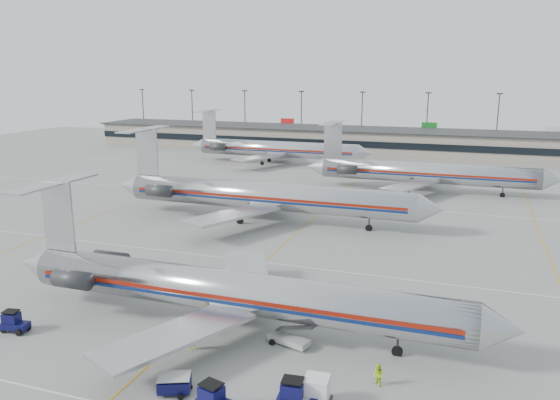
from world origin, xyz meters
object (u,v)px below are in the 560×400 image
at_px(jet_foreground, 226,290).
at_px(tug_center, 214,400).
at_px(jet_second_row, 260,195).
at_px(uld_container, 317,391).
at_px(belt_loader, 290,338).

bearing_deg(jet_foreground, tug_center, -69.03).
xyz_separation_m(jet_foreground, jet_second_row, (-9.43, 31.92, 0.38)).
height_order(tug_center, uld_container, tug_center).
relative_size(uld_container, belt_loader, 0.48).
bearing_deg(belt_loader, tug_center, -82.60).
height_order(jet_foreground, tug_center, jet_foreground).
bearing_deg(jet_second_row, belt_loader, -65.24).
distance_m(jet_second_row, tug_center, 44.93).
bearing_deg(uld_container, jet_second_row, 112.09).
relative_size(jet_foreground, belt_loader, 10.64).
xyz_separation_m(jet_foreground, belt_loader, (5.79, -1.08, -2.72)).
height_order(tug_center, belt_loader, belt_loader).
bearing_deg(uld_container, jet_foreground, 137.36).
bearing_deg(jet_second_row, jet_foreground, -73.54).
bearing_deg(tug_center, belt_loader, 96.11).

